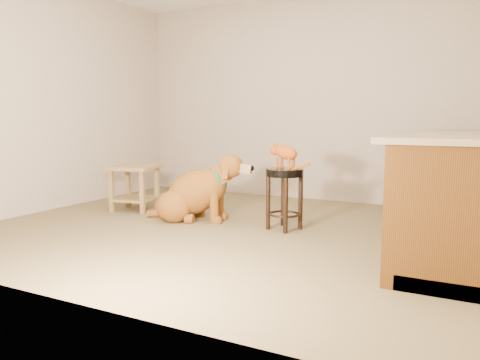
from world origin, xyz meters
The scene contains 8 objects.
floor centered at (0.00, 0.00, 0.00)m, with size 4.50×4.00×0.01m, color brown.
room_shell centered at (0.00, 0.00, 1.68)m, with size 4.54×4.04×2.62m.
cabinet_run centered at (1.94, 0.30, 0.44)m, with size 0.70×2.56×0.94m.
padded_stool centered at (0.53, 0.24, 0.41)m, with size 0.38×0.38×0.58m.
wood_stool centered at (1.85, 1.12, 0.41)m, with size 0.44×0.44×0.78m.
side_table centered at (-1.36, 0.33, 0.34)m, with size 0.59×0.59×0.52m.
golden_retriever centered at (-0.44, 0.19, 0.28)m, with size 1.16×0.64×0.75m.
tabby_kitten centered at (0.52, 0.24, 0.73)m, with size 0.43×0.20×0.27m.
Camera 1 is at (2.16, -3.85, 1.05)m, focal length 35.00 mm.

